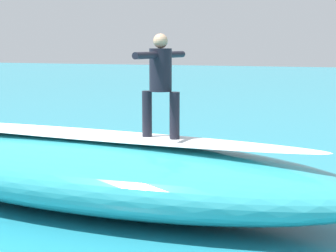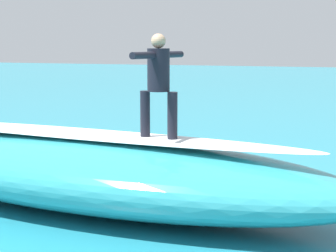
{
  "view_description": "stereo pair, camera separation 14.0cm",
  "coord_description": "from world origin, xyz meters",
  "px_view_note": "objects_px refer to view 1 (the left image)",
  "views": [
    {
      "loc": [
        -5.54,
        11.44,
        2.77
      ],
      "look_at": [
        -1.33,
        0.53,
        1.09
      ],
      "focal_mm": 60.96,
      "sensor_mm": 36.0,
      "label": 1
    },
    {
      "loc": [
        -5.67,
        11.39,
        2.77
      ],
      "look_at": [
        -1.33,
        0.53,
        1.09
      ],
      "focal_mm": 60.96,
      "sensor_mm": 36.0,
      "label": 2
    }
  ],
  "objects_px": {
    "surfer_riding": "(161,78)",
    "surfboard_riding": "(161,140)",
    "surfboard_paddling": "(173,151)",
    "surfer_paddling": "(169,146)"
  },
  "relations": [
    {
      "from": "surfer_riding",
      "to": "surfboard_paddling",
      "type": "relative_size",
      "value": 0.66
    },
    {
      "from": "surfboard_paddling",
      "to": "surfer_paddling",
      "type": "xyz_separation_m",
      "value": [
        0.06,
        0.1,
        0.16
      ]
    },
    {
      "from": "surfer_riding",
      "to": "surfboard_riding",
      "type": "bearing_deg",
      "value": -83.61
    },
    {
      "from": "surfer_riding",
      "to": "surfboard_paddling",
      "type": "bearing_deg",
      "value": -65.0
    },
    {
      "from": "surfboard_paddling",
      "to": "surfboard_riding",
      "type": "bearing_deg",
      "value": -130.94
    },
    {
      "from": "surfboard_paddling",
      "to": "surfer_paddling",
      "type": "distance_m",
      "value": 0.2
    },
    {
      "from": "surfboard_riding",
      "to": "surfer_paddling",
      "type": "height_order",
      "value": "surfboard_riding"
    },
    {
      "from": "surfboard_riding",
      "to": "surfboard_paddling",
      "type": "distance_m",
      "value": 5.54
    },
    {
      "from": "surfboard_riding",
      "to": "surfer_riding",
      "type": "bearing_deg",
      "value": 96.39
    },
    {
      "from": "surfboard_riding",
      "to": "surfer_riding",
      "type": "relative_size",
      "value": 1.29
    }
  ]
}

